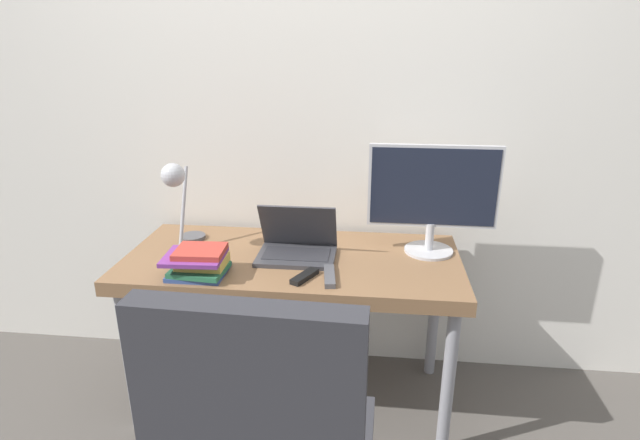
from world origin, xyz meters
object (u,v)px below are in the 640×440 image
Objects in this scene: monitor at (433,194)px; book_stack at (199,262)px; desk_lamp at (177,189)px; laptop at (297,246)px.

monitor is 0.99m from book_stack.
desk_lamp is 1.62× the size of book_stack.
book_stack is at bearing -147.73° from laptop.
monitor is (0.56, 0.11, 0.21)m from laptop.
desk_lamp is at bearing -175.38° from monitor.
book_stack is (-0.35, -0.22, 0.01)m from laptop.
book_stack is (-0.91, -0.33, -0.21)m from monitor.
desk_lamp is (-0.51, 0.02, 0.23)m from laptop.
monitor is at bearing 4.62° from desk_lamp.
desk_lamp reaches higher than laptop.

